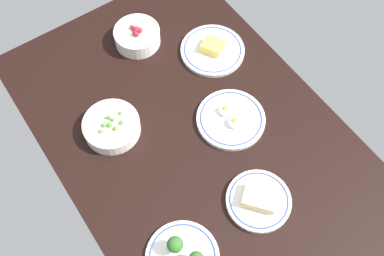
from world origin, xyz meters
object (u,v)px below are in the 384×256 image
(bowl_peas, at_px, (112,126))
(plate_sandwich, at_px, (259,200))
(plate_broccoli, at_px, (183,256))
(plate_cheese, at_px, (213,50))
(plate_eggs, at_px, (231,119))
(bowl_berries, at_px, (137,36))

(bowl_peas, xyz_separation_m, plate_sandwich, (-0.44, -0.23, -0.01))
(plate_broccoli, bearing_deg, plate_sandwich, -88.31)
(plate_sandwich, distance_m, plate_cheese, 0.56)
(plate_eggs, height_order, plate_cheese, same)
(bowl_peas, xyz_separation_m, plate_broccoli, (-0.45, 0.04, -0.01))
(plate_broccoli, height_order, plate_cheese, plate_broccoli)
(plate_broccoli, relative_size, plate_cheese, 0.91)
(plate_eggs, bearing_deg, plate_cheese, -24.08)
(plate_eggs, relative_size, plate_broccoli, 1.08)
(plate_cheese, bearing_deg, bowl_peas, 99.35)
(bowl_berries, height_order, plate_cheese, bowl_berries)
(bowl_berries, height_order, plate_sandwich, bowl_berries)
(plate_sandwich, xyz_separation_m, plate_eggs, (0.26, -0.10, -0.00))
(plate_sandwich, bearing_deg, bowl_berries, -1.78)
(bowl_berries, relative_size, bowl_peas, 0.90)
(plate_broccoli, distance_m, plate_cheese, 0.71)
(bowl_berries, bearing_deg, plate_cheese, -134.39)
(plate_sandwich, height_order, plate_cheese, plate_sandwich)
(bowl_berries, xyz_separation_m, plate_broccoli, (-0.71, 0.29, -0.01))
(bowl_berries, xyz_separation_m, plate_cheese, (-0.19, -0.19, -0.02))
(bowl_berries, bearing_deg, bowl_peas, 135.84)
(bowl_berries, bearing_deg, plate_sandwich, 178.22)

